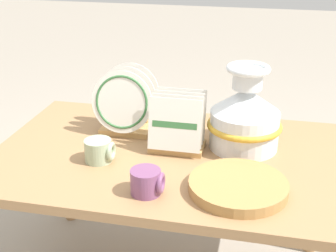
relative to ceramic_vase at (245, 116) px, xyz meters
name	(u,v)px	position (x,y,z in m)	size (l,w,h in m)	color
display_table	(168,169)	(-0.27, -0.11, -0.20)	(1.30, 0.84, 0.63)	#9E754C
ceramic_vase	(245,116)	(0.00, 0.00, 0.00)	(0.28, 0.28, 0.32)	silver
dish_rack_round_plates	(125,106)	(-0.47, 0.04, -0.02)	(0.25, 0.17, 0.27)	tan
dish_rack_square_plates	(178,129)	(-0.24, -0.07, -0.05)	(0.20, 0.16, 0.22)	tan
wicker_charger_stack	(238,186)	(0.01, -0.32, -0.11)	(0.32, 0.32, 0.04)	#AD7F47
mug_sage_glaze	(99,151)	(-0.49, -0.22, -0.09)	(0.11, 0.10, 0.08)	#9EB28E
mug_plum_glaze	(147,182)	(-0.27, -0.40, -0.09)	(0.11, 0.10, 0.08)	#7A4770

